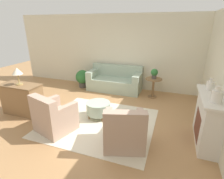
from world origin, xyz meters
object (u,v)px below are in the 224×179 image
object	(u,v)px
armchair_left	(53,117)
dresser	(22,98)
potted_plant_on_side_table	(154,73)
potted_plant_floor	(83,78)
vase_mantel_far	(217,96)
ottoman_table	(98,108)
couch	(115,81)
table_lamp	(17,72)
vase_mantel_near	(210,85)
armchair_right	(124,132)
side_table	(153,85)

from	to	relation	value
armchair_left	dresser	distance (m)	1.47
potted_plant_on_side_table	potted_plant_floor	bearing A→B (deg)	177.65
potted_plant_on_side_table	vase_mantel_far	bearing A→B (deg)	-60.93
ottoman_table	potted_plant_on_side_table	distance (m)	2.37
couch	vase_mantel_far	size ratio (longest dim) A/B	6.52
dresser	vase_mantel_far	xyz separation A→B (m)	(4.72, -0.04, 0.76)
table_lamp	armchair_left	bearing A→B (deg)	-18.28
potted_plant_floor	table_lamp	bearing A→B (deg)	-101.43
potted_plant_on_side_table	armchair_left	bearing A→B (deg)	-123.87
ottoman_table	vase_mantel_near	world-z (taller)	vase_mantel_near
couch	ottoman_table	bearing A→B (deg)	-82.80
armchair_right	vase_mantel_far	distance (m)	1.85
dresser	vase_mantel_near	distance (m)	4.82
couch	armchair_right	distance (m)	3.39
ottoman_table	table_lamp	distance (m)	2.38
armchair_left	armchair_right	distance (m)	1.75
vase_mantel_far	potted_plant_on_side_table	xyz separation A→B (m)	(-1.38, 2.48, -0.34)
vase_mantel_near	armchair_right	bearing A→B (deg)	-144.84
side_table	armchair_left	bearing A→B (deg)	-123.87
armchair_right	potted_plant_floor	distance (m)	4.00
couch	ottoman_table	distance (m)	2.20
couch	table_lamp	world-z (taller)	table_lamp
potted_plant_on_side_table	table_lamp	distance (m)	4.15
couch	armchair_left	xyz separation A→B (m)	(-0.46, -3.13, 0.01)
vase_mantel_far	potted_plant_on_side_table	size ratio (longest dim) A/B	0.91
armchair_right	side_table	bearing A→B (deg)	86.00
armchair_left	ottoman_table	xyz separation A→B (m)	(0.74, 0.95, -0.08)
ottoman_table	side_table	bearing A→B (deg)	58.12
potted_plant_on_side_table	potted_plant_floor	xyz separation A→B (m)	(-2.82, 0.12, -0.48)
armchair_right	vase_mantel_far	world-z (taller)	vase_mantel_far
potted_plant_on_side_table	potted_plant_floor	distance (m)	2.87
armchair_right	potted_plant_floor	bearing A→B (deg)	130.96
armchair_left	ottoman_table	bearing A→B (deg)	52.34
side_table	ottoman_table	bearing A→B (deg)	-121.88
couch	side_table	world-z (taller)	couch
armchair_right	side_table	distance (m)	2.91
side_table	potted_plant_on_side_table	bearing A→B (deg)	0.00
armchair_right	side_table	world-z (taller)	armchair_right
dresser	potted_plant_on_side_table	world-z (taller)	potted_plant_on_side_table
couch	armchair_left	bearing A→B (deg)	-98.35
ottoman_table	vase_mantel_far	distance (m)	2.81
ottoman_table	potted_plant_on_side_table	xyz separation A→B (m)	(1.21, 1.95, 0.59)
side_table	vase_mantel_near	xyz separation A→B (m)	(1.38, -1.79, 0.72)
couch	table_lamp	size ratio (longest dim) A/B	4.27
vase_mantel_near	potted_plant_floor	bearing A→B (deg)	155.63
couch	ottoman_table	size ratio (longest dim) A/B	3.11
side_table	vase_mantel_near	world-z (taller)	vase_mantel_near
armchair_left	armchair_right	bearing A→B (deg)	-0.00
armchair_right	vase_mantel_far	xyz separation A→B (m)	(1.58, 0.42, 0.85)
vase_mantel_far	table_lamp	distance (m)	4.72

